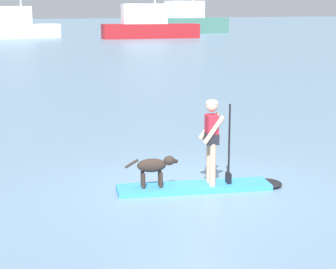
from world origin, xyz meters
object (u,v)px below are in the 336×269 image
moored_boat_far_port (188,21)px  paddleboard (205,187)px  person_paddler (212,136)px  moored_boat_starboard (149,25)px  dog (154,166)px  moored_boat_port (16,26)px

moored_boat_far_port → paddleboard: bearing=-121.7°
person_paddler → moored_boat_starboard: bearing=62.9°
person_paddler → dog: size_ratio=1.67×
paddleboard → dog: dog is taller
dog → moored_boat_starboard: bearing=61.9°
person_paddler → moored_boat_port: bearing=77.4°
dog → moored_boat_starboard: (28.20, 52.79, 1.02)m
person_paddler → moored_boat_port: size_ratio=0.15×
moored_boat_port → moored_boat_starboard: size_ratio=0.87×
moored_boat_far_port → person_paddler: bearing=-121.6°
paddleboard → moored_boat_port: (13.79, 61.32, 1.37)m
person_paddler → paddleboard: bearing=160.0°
paddleboard → moored_boat_port: moored_boat_port is taller
person_paddler → moored_boat_starboard: size_ratio=0.13×
paddleboard → person_paddler: person_paddler is taller
person_paddler → moored_boat_far_port: moored_boat_far_port is taller
person_paddler → moored_boat_port: moored_boat_port is taller
paddleboard → dog: (-0.94, 0.34, 0.45)m
dog → moored_boat_port: 62.74m
person_paddler → dog: (-1.05, 0.38, -0.55)m
paddleboard → moored_boat_far_port: bearing=58.3°
paddleboard → moored_boat_far_port: moored_boat_far_port is taller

